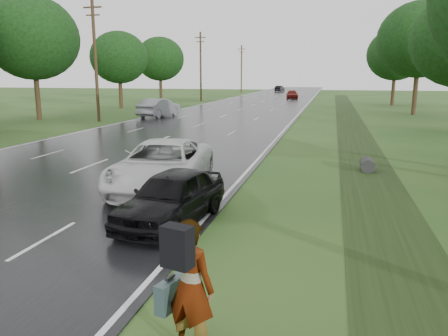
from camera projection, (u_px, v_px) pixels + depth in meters
name	position (u px, v px, depth m)	size (l,w,h in m)	color
road	(249.00, 107.00, 53.89)	(14.00, 180.00, 0.04)	black
edge_stripe_east	(304.00, 107.00, 52.31)	(0.12, 180.00, 0.01)	silver
edge_stripe_west	(197.00, 106.00, 55.46)	(0.12, 180.00, 0.01)	silver
center_line	(249.00, 106.00, 53.88)	(0.12, 180.00, 0.01)	silver
drainage_ditch	(356.00, 140.00, 26.23)	(2.20, 120.00, 0.56)	black
utility_pole_mid	(95.00, 58.00, 35.97)	(1.60, 0.26, 10.00)	#3A2A17
utility_pole_far	(201.00, 66.00, 64.45)	(1.60, 0.26, 10.00)	#3A2A17
utility_pole_distant	(241.00, 68.00, 92.94)	(1.60, 0.26, 10.00)	#3A2A17
tree_east_d	(420.00, 40.00, 41.59)	(8.00, 8.00, 10.76)	#3A2A17
tree_east_f	(396.00, 55.00, 55.12)	(7.20, 7.20, 9.62)	#3A2A17
tree_west_c	(32.00, 38.00, 36.96)	(7.80, 7.80, 10.43)	#3A2A17
tree_west_d	(119.00, 57.00, 50.30)	(6.60, 6.60, 8.80)	#3A2A17
tree_west_f	(160.00, 59.00, 63.67)	(7.00, 7.00, 9.29)	#3A2A17
pedestrian	(188.00, 285.00, 6.02)	(0.96, 0.96, 1.99)	#A5998C
white_pickup	(162.00, 165.00, 14.81)	(2.73, 5.93, 1.65)	white
dark_sedan	(172.00, 197.00, 11.45)	(1.65, 4.11, 1.40)	black
silver_sedan	(159.00, 108.00, 40.34)	(1.81, 5.18, 1.71)	gray
far_car_red	(292.00, 94.00, 71.72)	(1.85, 4.55, 1.32)	maroon
far_car_dark	(280.00, 89.00, 101.82)	(1.42, 4.06, 1.34)	black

